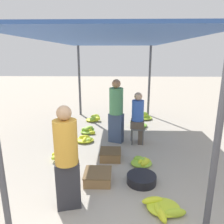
# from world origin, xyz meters

# --- Properties ---
(canopy_post_front_right) EXTENTS (0.08, 0.08, 2.52)m
(canopy_post_front_right) POSITION_xyz_m (1.28, 0.30, 1.26)
(canopy_post_front_right) COLOR #4C4C51
(canopy_post_front_right) RESTS_ON ground
(canopy_post_back_left) EXTENTS (0.08, 0.08, 2.52)m
(canopy_post_back_left) POSITION_xyz_m (-1.28, 5.93, 1.26)
(canopy_post_back_left) COLOR #4C4C51
(canopy_post_back_left) RESTS_ON ground
(canopy_post_back_right) EXTENTS (0.08, 0.08, 2.52)m
(canopy_post_back_right) POSITION_xyz_m (1.28, 5.93, 1.26)
(canopy_post_back_right) COLOR #4C4C51
(canopy_post_back_right) RESTS_ON ground
(canopy_tarp) EXTENTS (2.95, 6.03, 0.04)m
(canopy_tarp) POSITION_xyz_m (0.00, 3.12, 2.54)
(canopy_tarp) COLOR #33569E
(canopy_tarp) RESTS_ON canopy_post_front_left
(vendor_foreground) EXTENTS (0.41, 0.41, 1.58)m
(vendor_foreground) POSITION_xyz_m (-0.59, 0.79, 0.82)
(vendor_foreground) COLOR #2D2D33
(vendor_foreground) RESTS_ON ground
(stool) EXTENTS (0.34, 0.34, 0.43)m
(stool) POSITION_xyz_m (0.64, 3.27, 0.35)
(stool) COLOR #4C4C4C
(stool) RESTS_ON ground
(vendor_seated) EXTENTS (0.38, 0.38, 1.33)m
(vendor_seated) POSITION_xyz_m (0.66, 3.27, 0.70)
(vendor_seated) COLOR #4C4238
(vendor_seated) RESTS_ON ground
(basin_black) EXTENTS (0.53, 0.53, 0.15)m
(basin_black) POSITION_xyz_m (0.58, 1.45, 0.08)
(basin_black) COLOR black
(basin_black) RESTS_ON ground
(banana_pile_left_0) EXTENTS (0.45, 0.43, 0.20)m
(banana_pile_left_0) POSITION_xyz_m (-0.73, 3.95, 0.08)
(banana_pile_left_0) COLOR #79B536
(banana_pile_left_0) RESTS_ON ground
(banana_pile_left_1) EXTENTS (0.48, 0.39, 0.23)m
(banana_pile_left_1) POSITION_xyz_m (-1.09, 2.26, 0.09)
(banana_pile_left_1) COLOR #BCCF2B
(banana_pile_left_1) RESTS_ON ground
(banana_pile_left_2) EXTENTS (0.48, 0.42, 0.18)m
(banana_pile_left_2) POSITION_xyz_m (-0.70, 3.30, 0.06)
(banana_pile_left_2) COLOR yellow
(banana_pile_left_2) RESTS_ON ground
(banana_pile_left_3) EXTENTS (0.54, 0.42, 0.23)m
(banana_pile_left_3) POSITION_xyz_m (-0.68, 5.10, 0.09)
(banana_pile_left_3) COLOR #B0CB2D
(banana_pile_left_3) RESTS_ON ground
(banana_pile_right_0) EXTENTS (0.58, 0.56, 0.33)m
(banana_pile_right_0) POSITION_xyz_m (0.78, 4.53, 0.11)
(banana_pile_right_0) COLOR #76B337
(banana_pile_right_0) RESTS_ON ground
(banana_pile_right_1) EXTENTS (0.59, 0.52, 0.28)m
(banana_pile_right_1) POSITION_xyz_m (1.08, 5.40, 0.09)
(banana_pile_right_1) COLOR #C7D429
(banana_pile_right_1) RESTS_ON ground
(banana_pile_right_2) EXTENTS (0.47, 0.46, 0.18)m
(banana_pile_right_2) POSITION_xyz_m (0.66, 2.11, 0.07)
(banana_pile_right_2) COLOR #BDD02A
(banana_pile_right_2) RESTS_ON ground
(banana_pile_right_3) EXTENTS (0.63, 0.55, 0.15)m
(banana_pile_right_3) POSITION_xyz_m (0.82, 0.72, 0.06)
(banana_pile_right_3) COLOR yellow
(banana_pile_right_3) RESTS_ON ground
(crate_near) EXTENTS (0.46, 0.46, 0.20)m
(crate_near) POSITION_xyz_m (-0.01, 2.35, 0.10)
(crate_near) COLOR brown
(crate_near) RESTS_ON ground
(crate_mid) EXTENTS (0.49, 0.49, 0.20)m
(crate_mid) POSITION_xyz_m (-0.21, 1.46, 0.10)
(crate_mid) COLOR olive
(crate_mid) RESTS_ON ground
(shopper_walking_mid) EXTENTS (0.45, 0.45, 1.64)m
(shopper_walking_mid) POSITION_xyz_m (0.10, 3.34, 0.85)
(shopper_walking_mid) COLOR #384766
(shopper_walking_mid) RESTS_ON ground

